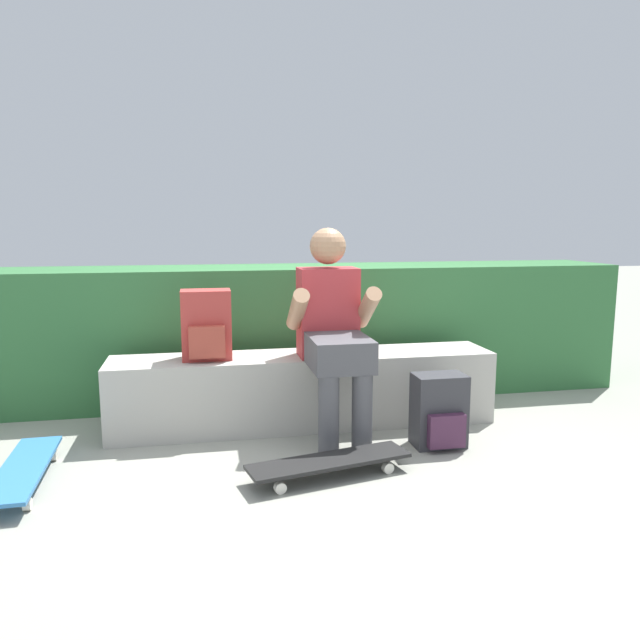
# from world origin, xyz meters

# --- Properties ---
(ground_plane) EXTENTS (24.00, 24.00, 0.00)m
(ground_plane) POSITION_xyz_m (0.00, 0.00, 0.00)
(ground_plane) COLOR gray
(bench_main) EXTENTS (2.28, 0.40, 0.43)m
(bench_main) POSITION_xyz_m (0.00, 0.27, 0.22)
(bench_main) COLOR #B1ADA4
(bench_main) RESTS_ON ground
(person_skater) EXTENTS (0.49, 0.62, 1.18)m
(person_skater) POSITION_xyz_m (0.13, 0.06, 0.64)
(person_skater) COLOR #B73338
(person_skater) RESTS_ON ground
(skateboard_near_person) EXTENTS (0.82, 0.37, 0.09)m
(skateboard_near_person) POSITION_xyz_m (-0.01, -0.52, 0.07)
(skateboard_near_person) COLOR black
(skateboard_near_person) RESTS_ON ground
(skateboard_beside_bench) EXTENTS (0.23, 0.81, 0.09)m
(skateboard_beside_bench) POSITION_xyz_m (-1.43, -0.33, 0.07)
(skateboard_beside_bench) COLOR teal
(skateboard_beside_bench) RESTS_ON ground
(backpack_on_bench) EXTENTS (0.28, 0.23, 0.40)m
(backpack_on_bench) POSITION_xyz_m (-0.57, 0.26, 0.63)
(backpack_on_bench) COLOR #B23833
(backpack_on_bench) RESTS_ON bench_main
(backpack_on_ground) EXTENTS (0.28, 0.23, 0.40)m
(backpack_on_ground) POSITION_xyz_m (0.66, -0.23, 0.19)
(backpack_on_ground) COLOR #333338
(backpack_on_ground) RESTS_ON ground
(hedge_row) EXTENTS (4.62, 0.65, 0.91)m
(hedge_row) POSITION_xyz_m (0.06, 0.97, 0.46)
(hedge_row) COLOR #316939
(hedge_row) RESTS_ON ground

